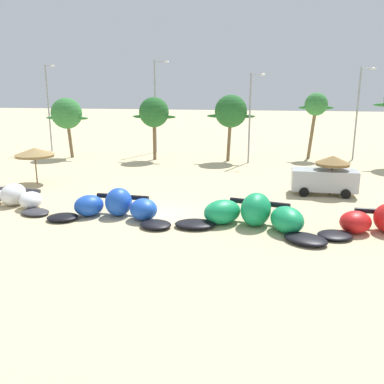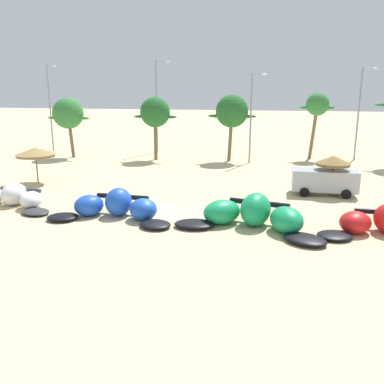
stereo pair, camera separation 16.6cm
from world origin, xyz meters
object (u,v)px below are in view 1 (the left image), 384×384
Objects in this scene: lamppost_west_center at (156,103)px; kite_left_of_center at (254,215)px; palm_left at (154,113)px; lamppost_west at (49,105)px; palm_left_of_gap at (231,112)px; kite_left at (116,207)px; lamppost_east at (358,110)px; palm_leftmost at (67,114)px; lamppost_east_center at (251,114)px; kite_far_left at (10,198)px; parked_van at (322,180)px; beach_umbrella_middle at (333,161)px; beach_umbrella_near_van at (34,152)px; palm_center_left at (316,106)px.

kite_left_of_center is at bearing -63.01° from lamppost_west_center.
palm_left is 0.65× the size of lamppost_west.
palm_left_of_gap is (-3.83, 21.67, 4.52)m from kite_left_of_center.
lamppost_east is (17.66, 24.97, 4.75)m from kite_left.
lamppost_east is (31.41, 4.75, 0.53)m from palm_leftmost.
palm_leftmost is at bearing 137.15° from kite_left_of_center.
lamppost_east is (13.26, 3.47, 0.17)m from palm_left_of_gap.
lamppost_east_center is at bearing -18.62° from palm_left_of_gap.
lamppost_east_center is (14.30, 19.95, 4.51)m from kite_far_left.
kite_left is 15.25m from parked_van.
lamppost_east reaches higher than palm_left_of_gap.
lamppost_west_center reaches higher than lamppost_east.
lamppost_west is at bearing 153.59° from beach_umbrella_middle.
palm_left reaches higher than palm_leftmost.
lamppost_east reaches higher than palm_leftmost.
palm_left is 0.96× the size of palm_left_of_gap.
beach_umbrella_near_van is 18.88m from lamppost_west.
parked_van is (4.47, 8.59, 0.37)m from kite_left_of_center.
beach_umbrella_middle is at bearing -35.49° from palm_left.
palm_left_of_gap is at bearing 4.03° from palm_leftmost.
lamppost_east_center is at bearing 38.93° from beach_umbrella_near_van.
palm_leftmost is at bearing 106.69° from beach_umbrella_near_van.
beach_umbrella_near_van is at bearing -135.59° from palm_left_of_gap.
lamppost_west_center is (-5.07, 25.95, 5.30)m from kite_left.
lamppost_west reaches higher than lamppost_east_center.
palm_leftmost is at bearing -178.43° from lamppost_east_center.
parked_van is 25.43m from lamppost_west_center.
palm_left_of_gap is 9.53m from palm_center_left.
lamppost_west is at bearing 137.32° from kite_left_of_center.
parked_van is at bearing -171.15° from beach_umbrella_middle.
lamppost_west_center is (-18.35, 1.01, 0.16)m from palm_center_left.
kite_left is 2.79× the size of beach_umbrella_middle.
palm_left_of_gap is (14.33, 14.04, 2.67)m from beach_umbrella_near_van.
parked_van is 14.36m from lamppost_east_center.
beach_umbrella_middle is 0.43× the size of palm_leftmost.
lamppost_west is (-14.36, 3.43, 0.62)m from palm_left.
beach_umbrella_middle is at bearing 20.06° from kite_far_left.
kite_far_left is at bearing -159.62° from parked_van.
lamppost_west is (-31.43, -0.78, -0.10)m from palm_center_left.
kite_far_left is 1.05× the size of palm_center_left.
lamppost_west_center is at bearing 176.85° from palm_center_left.
lamppost_east reaches higher than kite_left.
lamppost_east is (21.46, 4.24, 0.33)m from palm_left.
kite_far_left is 22.53m from beach_umbrella_middle.
lamppost_west_center reaches higher than beach_umbrella_near_van.
palm_left is 14.78m from lamppost_west.
kite_left_of_center is 26.11m from palm_center_left.
lamppost_west_center reaches higher than palm_leftmost.
palm_left is at bearing -168.83° from lamppost_east.
palm_center_left reaches higher than kite_left.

